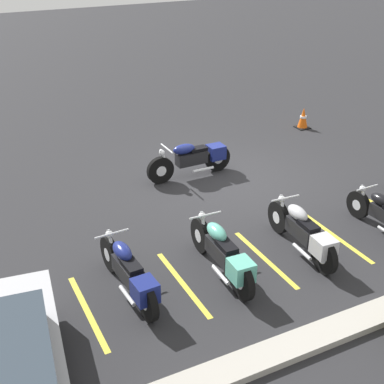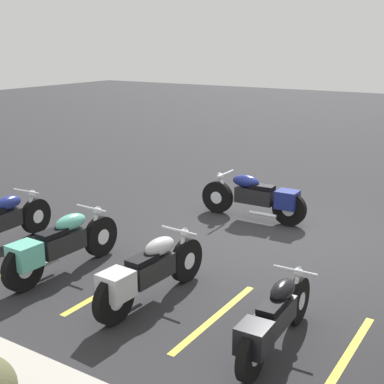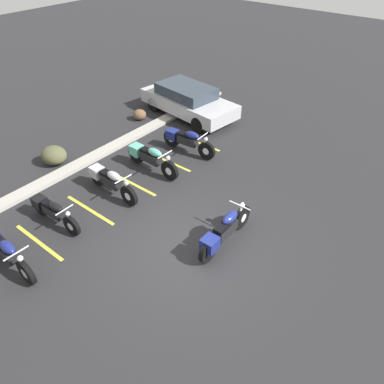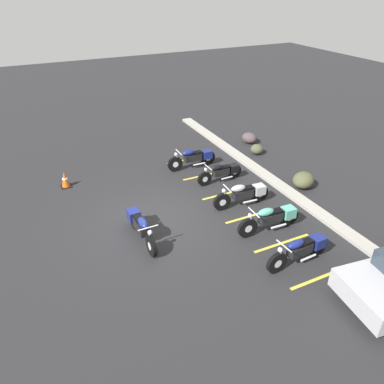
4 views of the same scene
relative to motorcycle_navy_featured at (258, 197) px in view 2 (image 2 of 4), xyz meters
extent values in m
plane|color=#262628|center=(-0.66, 0.60, -0.48)|extent=(60.00, 60.00, 0.00)
cylinder|color=black|center=(0.92, 0.02, -0.14)|extent=(0.68, 0.14, 0.68)
cylinder|color=silver|center=(0.92, 0.02, -0.14)|extent=(0.26, 0.13, 0.26)
cylinder|color=black|center=(-0.68, -0.01, -0.14)|extent=(0.68, 0.14, 0.68)
cylinder|color=silver|center=(-0.68, -0.01, -0.14)|extent=(0.26, 0.13, 0.26)
cube|color=black|center=(0.07, 0.00, 0.02)|extent=(0.79, 0.30, 0.31)
ellipsoid|color=navy|center=(0.27, 0.00, 0.30)|extent=(0.58, 0.28, 0.25)
cube|color=black|center=(-0.11, 0.00, 0.22)|extent=(0.46, 0.26, 0.08)
cube|color=navy|center=(-0.63, -0.01, 0.05)|extent=(0.42, 0.38, 0.35)
cylinder|color=silver|center=(0.79, 0.01, 0.13)|extent=(0.27, 0.07, 0.55)
cylinder|color=silver|center=(0.73, 0.01, 0.40)|extent=(0.05, 0.64, 0.04)
sphere|color=silver|center=(0.86, 0.01, 0.32)|extent=(0.14, 0.14, 0.14)
cylinder|color=silver|center=(-0.19, 0.14, -0.29)|extent=(0.57, 0.08, 0.07)
cylinder|color=black|center=(-2.22, 3.45, -0.17)|extent=(0.13, 0.61, 0.61)
cylinder|color=silver|center=(-2.22, 3.45, -0.17)|extent=(0.12, 0.23, 0.23)
cylinder|color=black|center=(-2.27, 4.87, -0.17)|extent=(0.13, 0.61, 0.61)
cylinder|color=silver|center=(-2.27, 4.87, -0.17)|extent=(0.12, 0.23, 0.23)
cube|color=black|center=(-2.25, 4.21, -0.04)|extent=(0.28, 0.71, 0.28)
ellipsoid|color=black|center=(-2.24, 4.03, 0.21)|extent=(0.25, 0.52, 0.22)
cube|color=black|center=(-2.25, 4.37, 0.15)|extent=(0.23, 0.41, 0.07)
cube|color=black|center=(-2.26, 4.83, -0.01)|extent=(0.34, 0.38, 0.31)
cylinder|color=silver|center=(-2.23, 3.56, 0.06)|extent=(0.06, 0.24, 0.49)
cylinder|color=silver|center=(-2.23, 3.62, 0.30)|extent=(0.57, 0.05, 0.03)
sphere|color=silver|center=(-2.23, 3.50, 0.23)|extent=(0.13, 0.13, 0.13)
cylinder|color=silver|center=(-2.12, 4.44, -0.31)|extent=(0.08, 0.51, 0.06)
cylinder|color=black|center=(-0.35, 3.18, -0.14)|extent=(0.16, 0.67, 0.67)
cylinder|color=silver|center=(-0.35, 3.18, -0.14)|extent=(0.14, 0.26, 0.25)
cylinder|color=black|center=(-0.26, 4.74, -0.14)|extent=(0.16, 0.67, 0.67)
cylinder|color=silver|center=(-0.26, 4.74, -0.14)|extent=(0.14, 0.26, 0.25)
cube|color=black|center=(-0.30, 4.01, 0.01)|extent=(0.33, 0.78, 0.30)
ellipsoid|color=#B7B7BC|center=(-0.31, 3.81, 0.28)|extent=(0.29, 0.58, 0.24)
cube|color=black|center=(-0.29, 4.18, 0.21)|extent=(0.27, 0.46, 0.08)
cube|color=#B7B7BC|center=(-0.26, 4.69, 0.04)|extent=(0.39, 0.42, 0.34)
cylinder|color=silver|center=(-0.34, 3.30, 0.12)|extent=(0.08, 0.27, 0.54)
cylinder|color=silver|center=(-0.34, 3.36, 0.38)|extent=(0.63, 0.07, 0.04)
sphere|color=silver|center=(-0.34, 3.23, 0.30)|extent=(0.14, 0.14, 0.14)
cylinder|color=silver|center=(-0.14, 4.26, -0.29)|extent=(0.10, 0.56, 0.07)
cylinder|color=black|center=(1.41, 3.11, -0.13)|extent=(0.15, 0.69, 0.69)
cylinder|color=silver|center=(1.41, 3.11, -0.13)|extent=(0.14, 0.26, 0.26)
cylinder|color=black|center=(1.47, 4.72, -0.13)|extent=(0.15, 0.69, 0.69)
cylinder|color=silver|center=(1.47, 4.72, -0.13)|extent=(0.14, 0.26, 0.26)
cube|color=black|center=(1.44, 3.97, 0.02)|extent=(0.32, 0.80, 0.31)
ellipsoid|color=#59B29E|center=(1.43, 3.76, 0.30)|extent=(0.29, 0.59, 0.25)
cube|color=black|center=(1.45, 4.14, 0.23)|extent=(0.26, 0.46, 0.08)
cube|color=#59B29E|center=(1.46, 4.67, 0.05)|extent=(0.39, 0.43, 0.35)
cylinder|color=silver|center=(1.42, 3.24, 0.14)|extent=(0.07, 0.27, 0.55)
cylinder|color=silver|center=(1.42, 3.30, 0.41)|extent=(0.64, 0.06, 0.04)
sphere|color=silver|center=(1.42, 3.16, 0.32)|extent=(0.15, 0.15, 0.15)
cylinder|color=silver|center=(1.60, 4.22, -0.29)|extent=(0.09, 0.57, 0.07)
cylinder|color=black|center=(3.19, 2.93, -0.14)|extent=(0.16, 0.67, 0.67)
cylinder|color=silver|center=(3.19, 2.93, -0.14)|extent=(0.14, 0.26, 0.25)
cube|color=black|center=(3.14, 3.77, 0.01)|extent=(0.32, 0.78, 0.30)
ellipsoid|color=navy|center=(3.15, 3.56, 0.28)|extent=(0.29, 0.58, 0.24)
cylinder|color=silver|center=(3.18, 3.05, 0.12)|extent=(0.07, 0.27, 0.54)
cylinder|color=silver|center=(3.18, 3.11, 0.38)|extent=(0.63, 0.07, 0.04)
sphere|color=silver|center=(3.18, 2.98, 0.30)|extent=(0.14, 0.14, 0.14)
cube|color=gold|center=(-3.02, 3.93, -0.47)|extent=(0.10, 2.10, 0.00)
cube|color=gold|center=(-1.28, 3.93, -0.47)|extent=(0.10, 2.10, 0.00)
cube|color=gold|center=(0.46, 3.93, -0.47)|extent=(0.10, 2.10, 0.00)
cube|color=gold|center=(2.19, 3.93, -0.47)|extent=(0.10, 2.10, 0.00)
camera|label=1|loc=(5.49, 10.89, 5.29)|focal=50.00mm
camera|label=2|loc=(-4.39, 9.43, 3.02)|focal=50.00mm
camera|label=3|loc=(-6.08, -3.80, 6.66)|focal=35.00mm
camera|label=4|loc=(9.44, -2.77, 6.87)|focal=35.00mm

